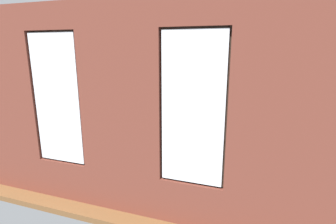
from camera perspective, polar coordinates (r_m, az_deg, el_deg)
name	(u,v)px	position (r m, az deg, el deg)	size (l,w,h in m)	color
ground_plane	(172,154)	(6.66, 0.96, -9.17)	(6.43, 5.76, 0.10)	brown
brick_wall_with_windows	(120,116)	(3.95, -10.33, -0.78)	(5.83, 0.30, 3.20)	brown
white_wall_right	(67,85)	(7.44, -21.10, 5.57)	(0.10, 4.76, 3.20)	white
couch_by_window	(106,167)	(5.26, -13.29, -11.56)	(1.89, 0.87, 0.80)	black
couch_left	(268,149)	(6.37, 20.87, -7.54)	(0.88, 2.04, 0.80)	black
coffee_table	(180,133)	(6.86, 2.67, -4.55)	(1.26, 0.84, 0.45)	olive
cup_ceramic	(165,129)	(6.83, -0.67, -3.71)	(0.08, 0.08, 0.10)	#4C4C51
candle_jar	(195,128)	(6.88, 5.81, -3.57)	(0.08, 0.08, 0.12)	#B7333D
remote_silver	(176,129)	(6.98, 1.68, -3.64)	(0.05, 0.17, 0.02)	#B2B2B7
remote_gray	(182,132)	(6.70, 3.15, -4.41)	(0.05, 0.17, 0.02)	#59595B
media_console	(90,129)	(7.87, -16.52, -3.53)	(1.28, 0.42, 0.56)	black
tv_flatscreen	(89,106)	(7.71, -16.84, 1.18)	(1.08, 0.20, 0.76)	black
potted_plant_corner_near_left	(272,119)	(7.96, 21.76, -1.40)	(1.02, 1.18, 1.52)	gray
potted_plant_foreground_right	(126,106)	(8.92, -9.20, 1.40)	(1.14, 1.07, 1.41)	#47423D
potted_plant_corner_far_left	(283,181)	(4.35, 23.84, -13.63)	(0.73, 0.73, 0.98)	brown
potted_plant_between_couches	(177,156)	(4.59, 1.98, -9.59)	(0.82, 0.85, 1.11)	#9E5638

